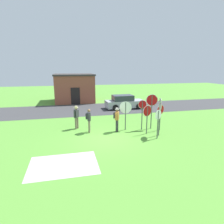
% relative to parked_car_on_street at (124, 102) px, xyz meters
% --- Properties ---
extents(ground_plane, '(80.00, 80.00, 0.00)m').
position_rel_parked_car_on_street_xyz_m(ground_plane, '(-3.96, -9.04, -0.69)').
color(ground_plane, '#518E33').
extents(street_asphalt, '(60.00, 6.40, 0.01)m').
position_rel_parked_car_on_street_xyz_m(street_asphalt, '(-3.96, 0.42, -0.68)').
color(street_asphalt, '#38383A').
rests_on(street_asphalt, ground).
extents(concrete_path, '(3.20, 2.40, 0.01)m').
position_rel_parked_car_on_street_xyz_m(concrete_path, '(-6.59, -11.86, -0.69)').
color(concrete_path, '#ADAAA3').
rests_on(concrete_path, ground).
extents(building_background, '(5.21, 5.24, 3.69)m').
position_rel_parked_car_on_street_xyz_m(building_background, '(-5.22, 6.19, 1.16)').
color(building_background, brown).
rests_on(building_background, ground).
extents(parked_car_on_street, '(4.33, 2.08, 1.51)m').
position_rel_parked_car_on_street_xyz_m(parked_car_on_street, '(0.00, 0.00, 0.00)').
color(parked_car_on_street, '#A5A8AD').
rests_on(parked_car_on_street, ground).
extents(stop_sign_nearest, '(0.69, 0.30, 1.91)m').
position_rel_parked_car_on_street_xyz_m(stop_sign_nearest, '(0.25, -8.10, 0.61)').
color(stop_sign_nearest, '#474C4C').
rests_on(stop_sign_nearest, ground).
extents(stop_sign_tallest, '(0.62, 0.12, 2.21)m').
position_rel_parked_car_on_street_xyz_m(stop_sign_tallest, '(-0.98, -7.67, 0.79)').
color(stop_sign_tallest, '#474C4C').
rests_on(stop_sign_tallest, ground).
extents(stop_sign_leaning_right, '(0.57, 0.34, 1.91)m').
position_rel_parked_car_on_street_xyz_m(stop_sign_leaning_right, '(-0.69, -9.64, 0.59)').
color(stop_sign_leaning_right, '#474C4C').
rests_on(stop_sign_leaning_right, ground).
extents(stop_sign_leaning_left, '(0.73, 0.29, 2.01)m').
position_rel_parked_car_on_street_xyz_m(stop_sign_leaning_left, '(-0.99, -8.62, 0.68)').
color(stop_sign_leaning_left, '#474C4C').
rests_on(stop_sign_leaning_left, ground).
extents(stop_sign_low_front, '(0.84, 0.23, 2.60)m').
position_rel_parked_car_on_street_xyz_m(stop_sign_low_front, '(-0.21, -7.59, 1.12)').
color(stop_sign_low_front, '#474C4C').
rests_on(stop_sign_low_front, ground).
extents(stop_sign_far_back, '(0.23, 0.83, 2.57)m').
position_rel_parked_car_on_street_xyz_m(stop_sign_far_back, '(-0.32, -9.12, 1.09)').
color(stop_sign_far_back, '#474C4C').
rests_on(stop_sign_far_back, ground).
extents(stop_sign_rear_left, '(0.85, 0.24, 2.13)m').
position_rel_parked_car_on_street_xyz_m(stop_sign_rear_left, '(-2.17, -7.44, 0.77)').
color(stop_sign_rear_left, '#474C4C').
rests_on(stop_sign_rear_left, ground).
extents(person_on_left, '(0.40, 0.46, 1.74)m').
position_rel_parked_car_on_street_xyz_m(person_on_left, '(-5.65, -6.34, 0.30)').
color(person_on_left, '#7A6B56').
rests_on(person_on_left, ground).
extents(person_in_blue, '(0.45, 0.51, 1.74)m').
position_rel_parked_car_on_street_xyz_m(person_in_blue, '(-2.89, -7.67, 0.32)').
color(person_in_blue, '#2D2D33').
rests_on(person_in_blue, ground).
extents(person_in_dark_shirt, '(0.39, 0.56, 1.69)m').
position_rel_parked_car_on_street_xyz_m(person_in_dark_shirt, '(-4.85, -7.41, 0.29)').
color(person_in_dark_shirt, '#7A6B56').
rests_on(person_in_dark_shirt, ground).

